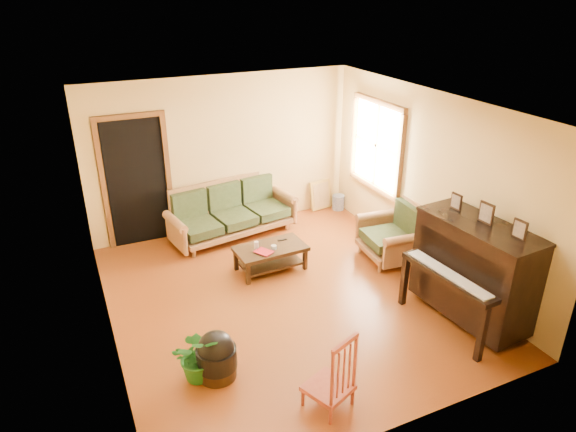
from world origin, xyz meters
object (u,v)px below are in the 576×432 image
footstool (217,360)px  ceramic_crock (338,202)px  sofa (233,211)px  red_chair (329,370)px  coffee_table (271,258)px  piano (473,273)px  armchair (390,232)px  potted_plant (199,355)px

footstool → ceramic_crock: footstool is taller
sofa → footstool: 3.40m
red_chair → ceramic_crock: bearing=36.7°
red_chair → ceramic_crock: 4.95m
coffee_table → piano: (1.79, -2.16, 0.48)m
coffee_table → armchair: armchair is taller
piano → footstool: size_ratio=3.45×
sofa → piano: (1.92, -3.44, 0.21)m
piano → footstool: 3.24m
armchair → footstool: armchair is taller
armchair → footstool: 3.49m
piano → footstool: piano is taller
armchair → footstool: bearing=-151.3°
piano → red_chair: 2.39m
sofa → armchair: armchair is taller
piano → red_chair: bearing=-170.7°
ceramic_crock → piano: bearing=-93.6°
piano → red_chair: piano is taller
ceramic_crock → potted_plant: size_ratio=0.47×
coffee_table → armchair: (1.78, -0.46, 0.27)m
ceramic_crock → potted_plant: 4.90m
red_chair → potted_plant: bearing=116.6°
red_chair → armchair: bearing=22.2°
sofa → armchair: (1.91, -1.75, 0.01)m
red_chair → sofa: bearing=62.1°
sofa → armchair: size_ratio=2.28×
ceramic_crock → red_chair: bearing=-120.9°
sofa → red_chair: (-0.39, -4.01, -0.01)m
armchair → ceramic_crock: bearing=88.1°
armchair → sofa: bearing=142.7°
footstool → ceramic_crock: 4.81m
sofa → ceramic_crock: sofa is taller
armchair → red_chair: size_ratio=1.04×
piano → potted_plant: size_ratio=2.54×
sofa → potted_plant: (-1.45, -3.08, -0.15)m
footstool → coffee_table: bearing=52.8°
footstool → red_chair: bearing=-44.5°
piano → potted_plant: bearing=169.5°
sofa → piano: bearing=-70.2°
coffee_table → footstool: footstool is taller
footstool → sofa: bearing=67.9°
piano → potted_plant: (-3.37, 0.36, -0.37)m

